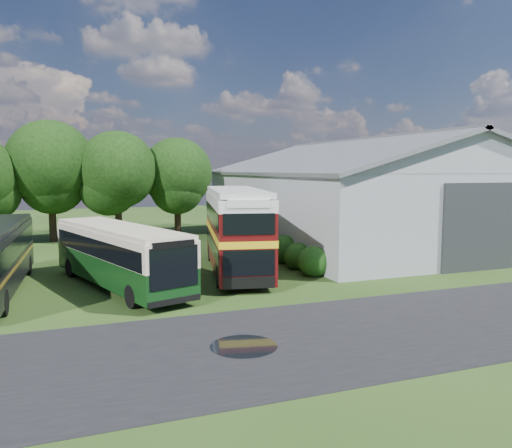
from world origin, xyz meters
name	(u,v)px	position (x,y,z in m)	size (l,w,h in m)	color
ground	(255,317)	(0.00, 0.00, 0.00)	(120.00, 120.00, 0.00)	#1D3410
asphalt_road	(363,331)	(3.00, -3.00, 0.00)	(60.00, 8.00, 0.02)	black
puddle	(244,347)	(-1.50, -3.00, 0.00)	(2.20, 2.20, 0.01)	black
storage_shed	(363,190)	(15.00, 15.98, 4.17)	(18.80, 24.80, 8.15)	gray
tree_mid	(50,164)	(-8.00, 24.80, 6.18)	(6.80, 6.80, 9.60)	black
tree_right_a	(117,170)	(-3.00, 23.80, 5.69)	(6.26, 6.26, 8.83)	black
tree_right_b	(177,173)	(2.00, 24.60, 5.44)	(5.98, 5.98, 8.45)	black
shrub_front	(313,276)	(5.60, 6.00, 0.00)	(1.70, 1.70, 1.70)	#194714
shrub_mid	(298,269)	(5.60, 8.00, 0.00)	(1.60, 1.60, 1.60)	#194714
shrub_back	(284,263)	(5.60, 10.00, 0.00)	(1.80, 1.80, 1.80)	#194714
bus_green_single	(119,255)	(-4.48, 6.93, 1.61)	(5.78, 11.18, 3.01)	black
bus_maroon_double	(236,231)	(2.00, 8.46, 2.32)	(4.93, 11.17, 4.66)	black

